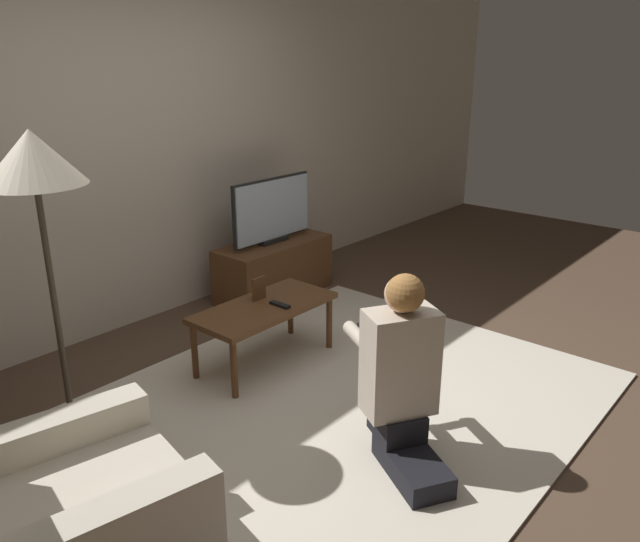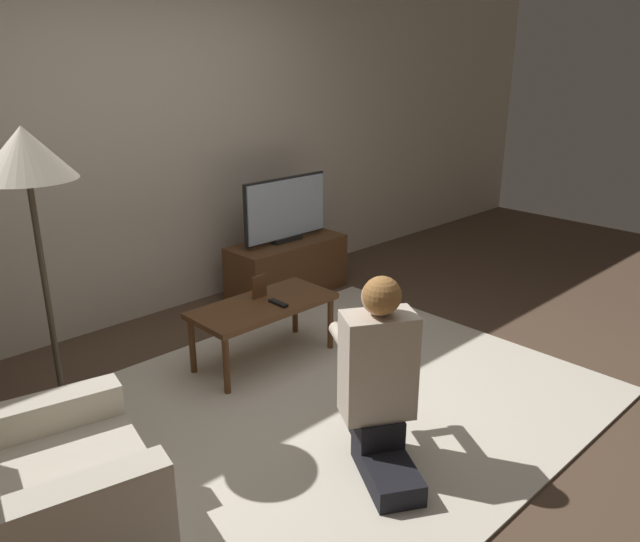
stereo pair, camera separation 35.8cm
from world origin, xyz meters
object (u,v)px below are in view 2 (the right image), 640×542
Objects in this scene: person_kneeling at (379,377)px; tv at (286,209)px; coffee_table at (263,310)px; armchair at (20,511)px; floor_lamp at (27,170)px.

tv is at bearing -89.96° from person_kneeling.
person_kneeling is at bearing -120.45° from tv.
tv reaches higher than person_kneeling.
coffee_table is at bearing -138.09° from tv.
coffee_table is 0.97× the size of person_kneeling.
floor_lamp is at bearing -19.47° from armchair.
floor_lamp reaches higher than person_kneeling.
person_kneeling reaches higher than armchair.
floor_lamp is 1.67× the size of person_kneeling.
tv is 0.86× the size of person_kneeling.
armchair reaches higher than coffee_table.
tv is 0.51× the size of floor_lamp.
floor_lamp is at bearing 174.49° from coffee_table.
armchair is (-1.76, -0.70, -0.09)m from coffee_table.
tv is 3.10m from armchair.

